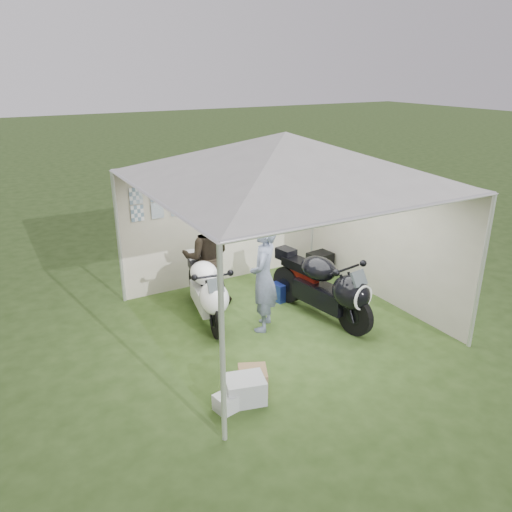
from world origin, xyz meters
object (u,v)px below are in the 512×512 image
object	(u,v)px
crate_1	(253,381)
motorcycle_white	(207,289)
person_dark_jacket	(207,257)
crate_2	(227,402)
crate_0	(245,389)
paddock_stand	(284,290)
motorcycle_black	(326,286)
equipment_box	(320,264)
canopy_tent	(284,162)
person_blue_jacket	(264,278)

from	to	relation	value
crate_1	motorcycle_white	bearing A→B (deg)	81.90
person_dark_jacket	crate_2	world-z (taller)	person_dark_jacket
crate_0	crate_2	distance (m)	0.28
motorcycle_white	crate_0	size ratio (longest dim) A/B	4.08
paddock_stand	person_dark_jacket	world-z (taller)	person_dark_jacket
motorcycle_black	crate_0	size ratio (longest dim) A/B	4.46
equipment_box	crate_1	distance (m)	4.04
motorcycle_white	person_dark_jacket	world-z (taller)	person_dark_jacket
crate_2	motorcycle_white	bearing A→B (deg)	71.60
person_dark_jacket	crate_1	world-z (taller)	person_dark_jacket
paddock_stand	equipment_box	bearing A→B (deg)	26.49
person_dark_jacket	equipment_box	distance (m)	2.54
paddock_stand	canopy_tent	bearing A→B (deg)	-126.50
equipment_box	person_dark_jacket	bearing A→B (deg)	-177.85
person_blue_jacket	crate_1	world-z (taller)	person_blue_jacket
canopy_tent	motorcycle_white	world-z (taller)	canopy_tent
person_dark_jacket	crate_2	size ratio (longest dim) A/B	5.97
crate_0	canopy_tent	bearing A→B (deg)	46.12
crate_2	person_dark_jacket	bearing A→B (deg)	70.19
motorcycle_black	crate_1	distance (m)	2.29
person_dark_jacket	crate_0	world-z (taller)	person_dark_jacket
person_dark_jacket	crate_2	xyz separation A→B (m)	(-1.00, -2.77, -0.75)
canopy_tent	equipment_box	xyz separation A→B (m)	(1.70, 1.26, -2.35)
motorcycle_white	equipment_box	size ratio (longest dim) A/B	4.40
motorcycle_white	person_dark_jacket	bearing A→B (deg)	75.42
paddock_stand	crate_0	xyz separation A→B (m)	(-1.97, -2.20, -0.00)
crate_2	crate_1	bearing A→B (deg)	20.83
crate_1	person_blue_jacket	bearing A→B (deg)	55.18
person_dark_jacket	crate_0	distance (m)	2.90
canopy_tent	motorcycle_black	xyz separation A→B (m)	(0.65, -0.30, -1.99)
person_dark_jacket	person_blue_jacket	distance (m)	1.29
motorcycle_black	crate_2	bearing A→B (deg)	-160.88
motorcycle_white	motorcycle_black	xyz separation A→B (m)	(1.66, -0.90, 0.05)
motorcycle_black	canopy_tent	bearing A→B (deg)	145.78
person_dark_jacket	paddock_stand	bearing A→B (deg)	-178.33
motorcycle_white	crate_1	xyz separation A→B (m)	(-0.29, -2.03, -0.38)
person_dark_jacket	equipment_box	size ratio (longest dim) A/B	3.85
motorcycle_white	crate_2	xyz separation A→B (m)	(-0.73, -2.20, -0.44)
motorcycle_black	crate_2	size ratio (longest dim) A/B	7.46
canopy_tent	motorcycle_white	xyz separation A→B (m)	(-1.02, 0.60, -2.04)
person_blue_jacket	equipment_box	distance (m)	2.53
person_blue_jacket	crate_2	world-z (taller)	person_blue_jacket
motorcycle_white	person_blue_jacket	xyz separation A→B (m)	(0.66, -0.66, 0.32)
crate_1	crate_2	bearing A→B (deg)	-159.17
equipment_box	crate_2	distance (m)	4.48
canopy_tent	paddock_stand	distance (m)	2.55
crate_2	equipment_box	bearing A→B (deg)	39.64
motorcycle_black	equipment_box	xyz separation A→B (m)	(1.05, 1.57, -0.37)
crate_0	crate_2	size ratio (longest dim) A/B	1.67
paddock_stand	equipment_box	distance (m)	1.35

